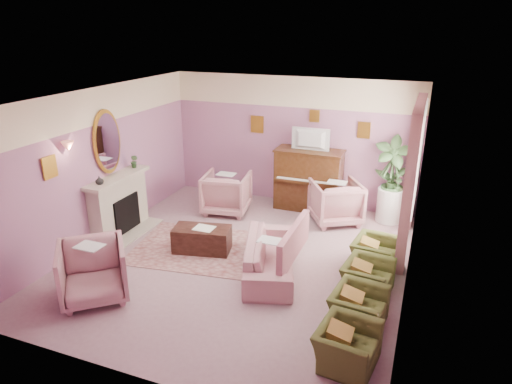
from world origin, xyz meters
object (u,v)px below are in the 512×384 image
(television, at_px, (310,138))
(sofa, at_px, (270,249))
(floral_armchair_right, at_px, (336,200))
(olive_chair_c, at_px, (368,273))
(olive_chair_b, at_px, (359,303))
(coffee_table, at_px, (202,239))
(piano, at_px, (308,180))
(floral_armchair_left, at_px, (227,191))
(side_table, at_px, (390,205))
(floral_armchair_front, at_px, (93,269))
(olive_chair_a, at_px, (348,340))
(olive_chair_d, at_px, (375,249))

(television, relative_size, sofa, 0.41)
(sofa, xyz_separation_m, floral_armchair_right, (0.59, 2.35, 0.09))
(television, height_order, olive_chair_c, television)
(sofa, height_order, olive_chair_c, sofa)
(sofa, xyz_separation_m, olive_chair_b, (1.59, -0.90, -0.06))
(floral_armchair_right, bearing_deg, coffee_table, -132.51)
(floral_armchair_right, distance_m, olive_chair_c, 2.64)
(piano, height_order, olive_chair_b, piano)
(olive_chair_b, bearing_deg, coffee_table, 159.06)
(floral_armchair_left, xyz_separation_m, side_table, (3.32, 0.77, -0.13))
(floral_armchair_front, xyz_separation_m, olive_chair_b, (3.75, 0.77, -0.15))
(piano, height_order, olive_chair_c, piano)
(olive_chair_a, bearing_deg, piano, 110.53)
(television, distance_m, side_table, 2.14)
(olive_chair_c, bearing_deg, floral_armchair_front, -156.99)
(sofa, bearing_deg, olive_chair_a, -47.33)
(television, xyz_separation_m, coffee_table, (-1.24, -2.57, -1.38))
(piano, xyz_separation_m, sofa, (0.12, -2.85, -0.26))
(olive_chair_b, height_order, side_table, side_table)
(olive_chair_c, xyz_separation_m, olive_chair_d, (0.00, 0.82, 0.00))
(coffee_table, bearing_deg, piano, 64.74)
(coffee_table, height_order, olive_chair_c, olive_chair_c)
(olive_chair_b, bearing_deg, television, 114.82)
(olive_chair_d, height_order, side_table, side_table)
(floral_armchair_front, relative_size, olive_chair_a, 1.24)
(television, xyz_separation_m, sofa, (0.12, -2.80, -1.21))
(olive_chair_d, bearing_deg, sofa, -155.10)
(olive_chair_d, bearing_deg, olive_chair_b, -90.00)
(piano, xyz_separation_m, coffee_table, (-1.24, -2.62, -0.43))
(floral_armchair_left, bearing_deg, olive_chair_d, -21.45)
(floral_armchair_front, relative_size, side_table, 1.38)
(floral_armchair_front, relative_size, olive_chair_d, 1.24)
(floral_armchair_right, xyz_separation_m, floral_armchair_front, (-2.74, -4.03, 0.00))
(floral_armchair_right, xyz_separation_m, side_table, (1.03, 0.45, -0.13))
(piano, relative_size, side_table, 2.00)
(television, xyz_separation_m, olive_chair_c, (1.71, -2.88, -1.26))
(piano, bearing_deg, floral_armchair_left, -152.59)
(floral_armchair_left, relative_size, floral_armchair_front, 1.00)
(floral_armchair_front, bearing_deg, sofa, 37.81)
(floral_armchair_front, distance_m, olive_chair_d, 4.46)
(piano, xyz_separation_m, olive_chair_a, (1.71, -4.57, -0.31))
(floral_armchair_right, height_order, olive_chair_a, floral_armchair_right)
(television, relative_size, olive_chair_d, 1.03)
(piano, height_order, olive_chair_d, piano)
(olive_chair_b, bearing_deg, olive_chair_c, 90.00)
(sofa, xyz_separation_m, floral_armchair_front, (-2.16, -1.67, 0.09))
(floral_armchair_left, relative_size, floral_armchair_right, 1.00)
(television, xyz_separation_m, floral_armchair_right, (0.71, -0.45, -1.12))
(olive_chair_a, relative_size, olive_chair_b, 1.00)
(sofa, distance_m, olive_chair_b, 1.83)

